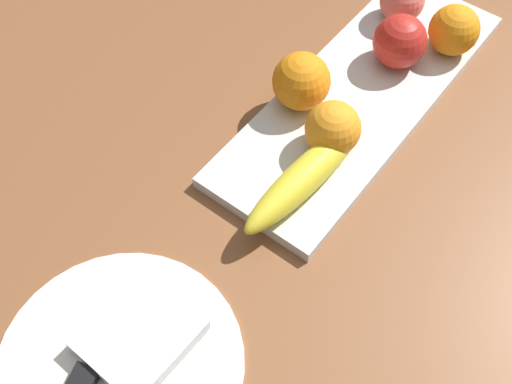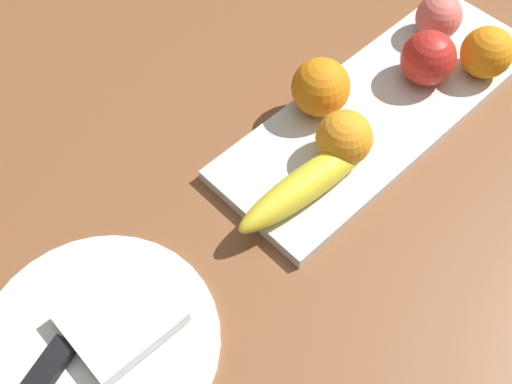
# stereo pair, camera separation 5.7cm
# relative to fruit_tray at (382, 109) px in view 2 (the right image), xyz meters

# --- Properties ---
(ground_plane) EXTENTS (2.40, 2.40, 0.00)m
(ground_plane) POSITION_rel_fruit_tray_xyz_m (-0.03, -0.01, -0.01)
(ground_plane) COLOR brown
(fruit_tray) EXTENTS (0.47, 0.16, 0.02)m
(fruit_tray) POSITION_rel_fruit_tray_xyz_m (0.00, 0.00, 0.00)
(fruit_tray) COLOR silver
(fruit_tray) RESTS_ON ground_plane
(apple) EXTENTS (0.07, 0.07, 0.07)m
(apple) POSITION_rel_fruit_tray_xyz_m (0.07, -0.00, 0.04)
(apple) COLOR red
(apple) RESTS_ON fruit_tray
(banana) EXTENTS (0.20, 0.05, 0.04)m
(banana) POSITION_rel_fruit_tray_xyz_m (-0.16, -0.03, 0.03)
(banana) COLOR yellow
(banana) RESTS_ON fruit_tray
(orange_near_apple) EXTENTS (0.07, 0.07, 0.07)m
(orange_near_apple) POSITION_rel_fruit_tray_xyz_m (0.13, -0.05, 0.04)
(orange_near_apple) COLOR orange
(orange_near_apple) RESTS_ON fruit_tray
(orange_near_banana) EXTENTS (0.07, 0.07, 0.07)m
(orange_near_banana) POSITION_rel_fruit_tray_xyz_m (-0.06, 0.05, 0.04)
(orange_near_banana) COLOR orange
(orange_near_banana) RESTS_ON fruit_tray
(orange_center) EXTENTS (0.07, 0.07, 0.07)m
(orange_center) POSITION_rel_fruit_tray_xyz_m (-0.10, -0.02, 0.04)
(orange_center) COLOR orange
(orange_center) RESTS_ON fruit_tray
(peach) EXTENTS (0.06, 0.06, 0.06)m
(peach) POSITION_rel_fruit_tray_xyz_m (0.15, 0.03, 0.04)
(peach) COLOR #E46C63
(peach) RESTS_ON fruit_tray
(dinner_plate) EXTENTS (0.25, 0.25, 0.01)m
(dinner_plate) POSITION_rel_fruit_tray_xyz_m (-0.44, 0.00, -0.00)
(dinner_plate) COLOR white
(dinner_plate) RESTS_ON ground_plane
(folded_napkin) EXTENTS (0.11, 0.10, 0.02)m
(folded_napkin) POSITION_rel_fruit_tray_xyz_m (-0.41, 0.00, 0.01)
(folded_napkin) COLOR white
(folded_napkin) RESTS_ON dinner_plate
(knife) EXTENTS (0.18, 0.08, 0.01)m
(knife) POSITION_rel_fruit_tray_xyz_m (-0.49, 0.01, 0.01)
(knife) COLOR silver
(knife) RESTS_ON dinner_plate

